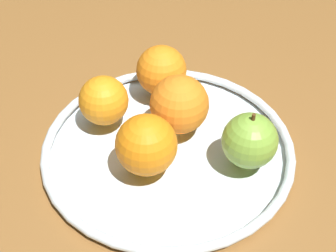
{
  "coord_description": "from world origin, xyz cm",
  "views": [
    {
      "loc": [
        -36.52,
        25.26,
        46.33
      ],
      "look_at": [
        0.0,
        0.0,
        4.8
      ],
      "focal_mm": 52.1,
      "sensor_mm": 36.0,
      "label": 1
    }
  ],
  "objects": [
    {
      "name": "fruit_bowl",
      "position": [
        0.0,
        0.0,
        0.92
      ],
      "size": [
        32.76,
        32.76,
        1.8
      ],
      "color": "silver",
      "rests_on": "ground_plane"
    },
    {
      "name": "orange_back_right",
      "position": [
        8.61,
        4.34,
        5.1
      ],
      "size": [
        6.6,
        6.6,
        6.6
      ],
      "primitive_type": "sphere",
      "color": "orange",
      "rests_on": "fruit_bowl"
    },
    {
      "name": "orange_back_left",
      "position": [
        1.78,
        -3.0,
        5.66
      ],
      "size": [
        7.71,
        7.71,
        7.71
      ],
      "primitive_type": "sphere",
      "color": "orange",
      "rests_on": "fruit_bowl"
    },
    {
      "name": "orange_front_left",
      "position": [
        9.44,
        -5.4,
        5.36
      ],
      "size": [
        7.13,
        7.13,
        7.13
      ],
      "primitive_type": "sphere",
      "color": "orange",
      "rests_on": "fruit_bowl"
    },
    {
      "name": "apple",
      "position": [
        -8.05,
        -6.35,
        5.22
      ],
      "size": [
        6.84,
        6.84,
        7.64
      ],
      "color": "#80B23D",
      "rests_on": "fruit_bowl"
    },
    {
      "name": "ground_plane",
      "position": [
        0.0,
        0.0,
        -2.0
      ],
      "size": [
        144.99,
        144.99,
        4.0
      ],
      "primitive_type": "cube",
      "color": "brown"
    },
    {
      "name": "orange_front_right",
      "position": [
        -1.87,
        4.41,
        5.53
      ],
      "size": [
        7.46,
        7.46,
        7.46
      ],
      "primitive_type": "sphere",
      "color": "orange",
      "rests_on": "fruit_bowl"
    }
  ]
}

